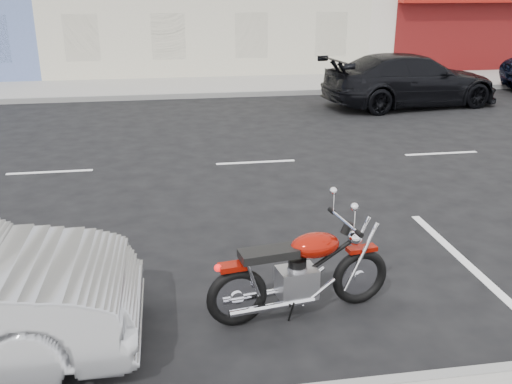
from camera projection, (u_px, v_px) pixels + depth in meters
ground at (351, 158)px, 11.81m from camera, size 120.00×120.00×0.00m
sidewalk_far at (126, 88)px, 19.10m from camera, size 80.00×3.40×0.15m
curb_far at (124, 98)px, 17.52m from camera, size 80.00×0.12×0.16m
motorcycle at (363, 265)px, 6.32m from camera, size 2.08×0.72×1.05m
car_far at (411, 80)px, 16.53m from camera, size 5.43×2.80×1.51m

